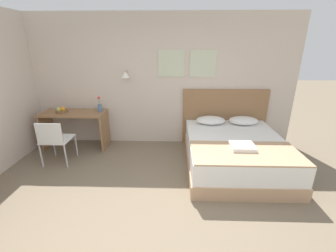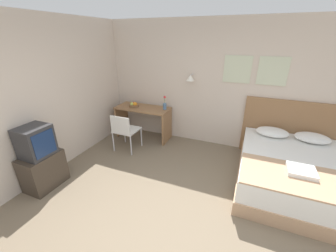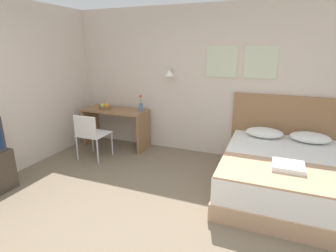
{
  "view_description": "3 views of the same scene",
  "coord_description": "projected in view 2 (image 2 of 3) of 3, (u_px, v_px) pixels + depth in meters",
  "views": [
    {
      "loc": [
        0.43,
        -1.95,
        2.06
      ],
      "look_at": [
        0.31,
        1.76,
        0.7
      ],
      "focal_mm": 24.0,
      "sensor_mm": 36.0,
      "label": 1
    },
    {
      "loc": [
        0.66,
        -1.68,
        2.29
      ],
      "look_at": [
        -0.55,
        1.28,
        0.9
      ],
      "focal_mm": 22.0,
      "sensor_mm": 36.0,
      "label": 2
    },
    {
      "loc": [
        1.2,
        -1.94,
        1.92
      ],
      "look_at": [
        -0.1,
        1.31,
        0.88
      ],
      "focal_mm": 28.0,
      "sensor_mm": 36.0,
      "label": 3
    }
  ],
  "objects": [
    {
      "name": "folded_towel_near_foot",
      "position": [
        301.0,
        171.0,
        2.83
      ],
      "size": [
        0.35,
        0.34,
        0.06
      ],
      "color": "white",
      "rests_on": "throw_blanket"
    },
    {
      "name": "throw_blanket",
      "position": [
        304.0,
        179.0,
        2.72
      ],
      "size": [
        1.59,
        0.79,
        0.02
      ],
      "color": "tan",
      "rests_on": "bed"
    },
    {
      "name": "pillow_right",
      "position": [
        312.0,
        138.0,
        3.7
      ],
      "size": [
        0.58,
        0.4,
        0.15
      ],
      "color": "white",
      "rests_on": "bed"
    },
    {
      "name": "fruit_bowl",
      "position": [
        134.0,
        105.0,
        4.84
      ],
      "size": [
        0.23,
        0.23,
        0.12
      ],
      "color": "brown",
      "rests_on": "desk"
    },
    {
      "name": "ground_plane",
      "position": [
        170.0,
        236.0,
        2.57
      ],
      "size": [
        24.0,
        24.0,
        0.0
      ],
      "primitive_type": "plane",
      "color": "#756651"
    },
    {
      "name": "headboard",
      "position": [
        290.0,
        130.0,
        4.06
      ],
      "size": [
        1.76,
        0.06,
        1.19
      ],
      "color": "#8E6642",
      "rests_on": "ground_plane"
    },
    {
      "name": "flower_vase",
      "position": [
        165.0,
        105.0,
        4.65
      ],
      "size": [
        0.08,
        0.08,
        0.32
      ],
      "color": "#4C7099",
      "rests_on": "desk"
    },
    {
      "name": "tv_stand",
      "position": [
        44.0,
        170.0,
        3.35
      ],
      "size": [
        0.41,
        0.6,
        0.58
      ],
      "color": "#3D3328",
      "rests_on": "ground_plane"
    },
    {
      "name": "bed",
      "position": [
        293.0,
        173.0,
        3.32
      ],
      "size": [
        1.64,
        1.98,
        0.54
      ],
      "color": "tan",
      "rests_on": "ground_plane"
    },
    {
      "name": "pillow_left",
      "position": [
        272.0,
        132.0,
        3.93
      ],
      "size": [
        0.58,
        0.4,
        0.15
      ],
      "color": "white",
      "rests_on": "bed"
    },
    {
      "name": "television",
      "position": [
        35.0,
        142.0,
        3.13
      ],
      "size": [
        0.4,
        0.43,
        0.48
      ],
      "color": "#2D2D30",
      "rests_on": "tv_stand"
    },
    {
      "name": "wall_back",
      "position": [
        218.0,
        86.0,
        4.33
      ],
      "size": [
        5.79,
        0.31,
        2.65
      ],
      "color": "beige",
      "rests_on": "ground_plane"
    },
    {
      "name": "desk_chair",
      "position": [
        124.0,
        129.0,
        4.31
      ],
      "size": [
        0.48,
        0.48,
        0.83
      ],
      "color": "white",
      "rests_on": "ground_plane"
    },
    {
      "name": "desk",
      "position": [
        143.0,
        116.0,
        4.91
      ],
      "size": [
        1.27,
        0.56,
        0.76
      ],
      "color": "#8E6642",
      "rests_on": "ground_plane"
    }
  ]
}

